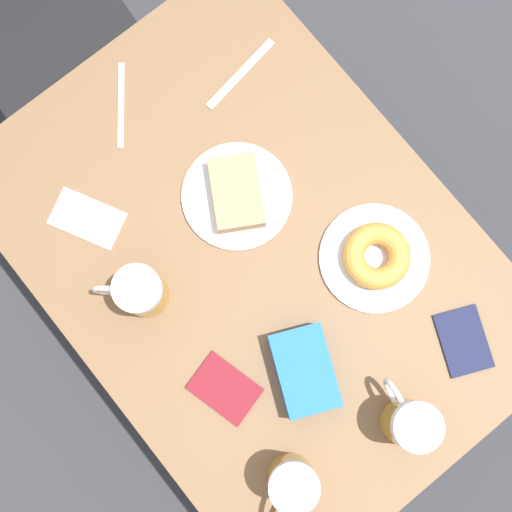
{
  "coord_description": "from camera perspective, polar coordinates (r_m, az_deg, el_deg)",
  "views": [
    {
      "loc": [
        -0.14,
        -0.17,
        2.13
      ],
      "look_at": [
        0.0,
        0.0,
        0.75
      ],
      "focal_mm": 50.0,
      "sensor_mm": 36.0,
      "label": 1
    }
  ],
  "objects": [
    {
      "name": "passport_far_edge",
      "position": [
        1.4,
        -2.52,
        -10.55
      ],
      "size": [
        0.12,
        0.14,
        0.01
      ],
      "rotation": [
        0.0,
        0.0,
        3.4
      ],
      "color": "maroon",
      "rests_on": "table"
    },
    {
      "name": "beer_mug_left",
      "position": [
        1.35,
        -9.25,
        -2.86
      ],
      "size": [
        0.12,
        0.11,
        0.14
      ],
      "color": "#C68C23",
      "rests_on": "table"
    },
    {
      "name": "knife",
      "position": [
        1.52,
        -1.24,
        14.37
      ],
      "size": [
        0.2,
        0.05,
        0.0
      ],
      "rotation": [
        0.0,
        0.0,
        4.87
      ],
      "color": "silver",
      "rests_on": "table"
    },
    {
      "name": "blue_pouch",
      "position": [
        1.37,
        3.89,
        -9.15
      ],
      "size": [
        0.16,
        0.19,
        0.06
      ],
      "rotation": [
        0.0,
        0.0,
        1.15
      ],
      "color": "blue",
      "rests_on": "table"
    },
    {
      "name": "plate_with_donut",
      "position": [
        1.41,
        9.55,
        -0.06
      ],
      "size": [
        0.22,
        0.22,
        0.05
      ],
      "color": "silver",
      "rests_on": "table"
    },
    {
      "name": "table",
      "position": [
        1.47,
        0.0,
        -0.48
      ],
      "size": [
        0.78,
        1.09,
        0.73
      ],
      "color": "brown",
      "rests_on": "ground_plane"
    },
    {
      "name": "beer_mug_center",
      "position": [
        1.36,
        12.2,
        -12.91
      ],
      "size": [
        0.09,
        0.14,
        0.14
      ],
      "color": "#C68C23",
      "rests_on": "table"
    },
    {
      "name": "fork",
      "position": [
        1.52,
        -10.74,
        11.78
      ],
      "size": [
        0.12,
        0.15,
        0.0
      ],
      "rotation": [
        0.0,
        0.0,
        5.62
      ],
      "color": "silver",
      "rests_on": "table"
    },
    {
      "name": "plate_with_cake",
      "position": [
        1.42,
        -1.56,
        4.94
      ],
      "size": [
        0.22,
        0.22,
        0.05
      ],
      "color": "silver",
      "rests_on": "table"
    },
    {
      "name": "napkin_folded",
      "position": [
        1.47,
        -13.35,
        2.94
      ],
      "size": [
        0.14,
        0.16,
        0.0
      ],
      "rotation": [
        0.0,
        0.0,
        5.2
      ],
      "color": "white",
      "rests_on": "table"
    },
    {
      "name": "passport_near_edge",
      "position": [
        1.45,
        16.26,
        -6.54
      ],
      "size": [
        0.13,
        0.15,
        0.01
      ],
      "rotation": [
        0.0,
        0.0,
        2.72
      ],
      "color": "#141938",
      "rests_on": "table"
    },
    {
      "name": "ground_plane",
      "position": [
        2.14,
        0.0,
        -3.11
      ],
      "size": [
        8.0,
        8.0,
        0.0
      ],
      "primitive_type": "plane",
      "color": "#333338"
    },
    {
      "name": "beer_mug_right",
      "position": [
        1.34,
        2.88,
        -17.77
      ],
      "size": [
        0.13,
        0.1,
        0.14
      ],
      "color": "#C68C23",
      "rests_on": "table"
    }
  ]
}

